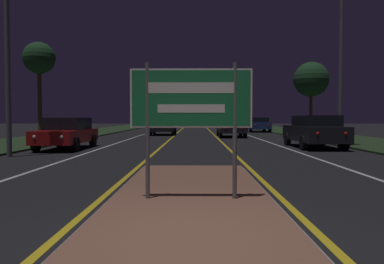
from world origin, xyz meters
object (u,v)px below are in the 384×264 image
highway_sign (191,104)px  car_approaching_1 (163,126)px  car_approaching_0 (67,133)px  car_receding_0 (314,131)px  car_receding_1 (231,126)px  car_receding_2 (258,124)px

highway_sign → car_approaching_1: highway_sign is taller
highway_sign → car_approaching_0: 12.08m
car_receding_0 → car_receding_1: bearing=107.5°
car_approaching_0 → car_approaching_1: (3.14, 13.42, -0.01)m
car_receding_0 → car_approaching_1: bearing=122.6°
highway_sign → car_approaching_1: (-2.53, 24.05, -0.90)m
highway_sign → car_receding_0: highway_sign is taller
car_receding_1 → car_approaching_0: (-8.28, -10.13, -0.04)m
highway_sign → car_approaching_1: bearing=96.0°
car_receding_2 → car_approaching_1: size_ratio=1.08×
highway_sign → car_approaching_0: highway_sign is taller
car_receding_1 → car_approaching_0: bearing=-129.3°
car_receding_0 → car_approaching_1: (-8.10, 12.69, -0.07)m
car_receding_1 → car_approaching_1: 6.11m
car_receding_0 → car_approaching_1: 15.06m
car_receding_0 → car_receding_1: car_receding_0 is taller
car_approaching_0 → car_approaching_1: car_approaching_0 is taller
car_receding_2 → car_approaching_0: car_receding_2 is taller
car_approaching_0 → car_approaching_1: 13.78m
highway_sign → car_approaching_1: 24.20m
car_receding_0 → car_receding_2: bearing=88.4°
car_receding_1 → car_approaching_0: 13.09m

